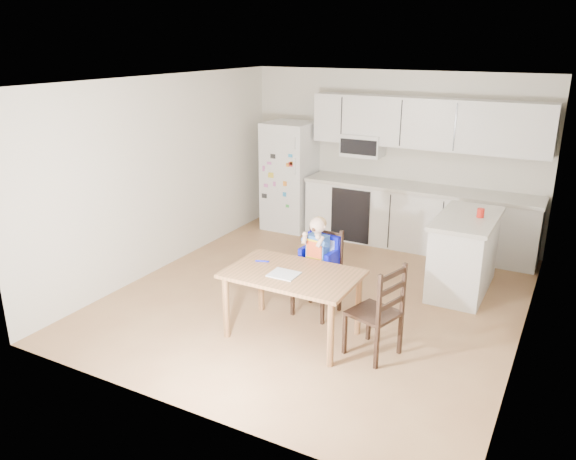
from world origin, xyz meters
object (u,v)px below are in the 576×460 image
(kitchen_island, at_px, (464,253))
(chair_side, at_px, (382,307))
(refrigerator, at_px, (290,176))
(red_cup, at_px, (481,213))
(dining_table, at_px, (293,281))
(chair_booster, at_px, (319,255))

(kitchen_island, relative_size, chair_side, 1.34)
(kitchen_island, bearing_deg, refrigerator, 158.97)
(kitchen_island, bearing_deg, chair_side, -100.19)
(red_cup, bearing_deg, dining_table, -125.30)
(kitchen_island, bearing_deg, dining_table, -123.22)
(red_cup, height_order, dining_table, red_cup)
(refrigerator, height_order, kitchen_island, refrigerator)
(dining_table, relative_size, chair_booster, 1.17)
(red_cup, relative_size, chair_side, 0.11)
(kitchen_island, bearing_deg, chair_booster, -133.52)
(red_cup, distance_m, chair_side, 2.10)
(refrigerator, bearing_deg, chair_booster, -55.72)
(chair_side, bearing_deg, refrigerator, -122.64)
(chair_side, bearing_deg, kitchen_island, -173.29)
(refrigerator, relative_size, chair_side, 1.79)
(chair_booster, relative_size, chair_side, 1.18)
(refrigerator, distance_m, dining_table, 3.57)
(chair_booster, xyz_separation_m, chair_side, (0.94, -0.59, -0.14))
(red_cup, height_order, chair_booster, chair_booster)
(refrigerator, relative_size, chair_booster, 1.51)
(red_cup, relative_size, chair_booster, 0.09)
(dining_table, bearing_deg, kitchen_island, 56.78)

